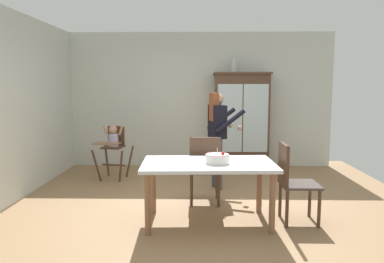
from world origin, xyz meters
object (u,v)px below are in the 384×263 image
high_chair_with_toddler (113,142)px  dining_chair_far_side (205,166)px  china_cabinet (242,121)px  adult_person (218,128)px  ceramic_vase (234,66)px  dining_table (209,170)px  dining_chair_right_end (292,177)px  birthday_cake (218,159)px

high_chair_with_toddler → dining_chair_far_side: dining_chair_far_side is taller
china_cabinet → adult_person: size_ratio=1.24×
ceramic_vase → dining_table: size_ratio=0.17×
ceramic_vase → high_chair_with_toddler: size_ratio=0.28×
dining_chair_right_end → adult_person: bearing=29.4°
birthday_cake → dining_chair_far_side: 0.75m
ceramic_vase → high_chair_with_toddler: bearing=-158.0°
ceramic_vase → birthday_cake: bearing=-98.7°
high_chair_with_toddler → china_cabinet: bearing=29.7°
birthday_cake → dining_chair_far_side: (-0.13, 0.70, -0.24)m
high_chair_with_toddler → birthday_cake: 2.71m
china_cabinet → dining_chair_right_end: 2.92m
high_chair_with_toddler → dining_chair_far_side: 2.11m
ceramic_vase → adult_person: ceramic_vase is taller
china_cabinet → high_chair_with_toddler: size_ratio=2.00×
ceramic_vase → high_chair_with_toddler: ceramic_vase is taller
birthday_cake → high_chair_with_toddler: bearing=129.5°
ceramic_vase → high_chair_with_toddler: (-2.18, -0.88, -1.36)m
high_chair_with_toddler → dining_chair_far_side: (1.59, -1.39, -0.10)m
birthday_cake → dining_table: bearing=156.5°
high_chair_with_toddler → dining_table: (1.62, -2.04, -0.01)m
high_chair_with_toddler → dining_chair_right_end: size_ratio=0.99×
ceramic_vase → dining_chair_far_side: bearing=-104.5°
adult_person → dining_chair_right_end: (0.81, -1.46, -0.41)m
high_chair_with_toddler → dining_chair_far_side: bearing=-32.0°
dining_table → birthday_cake: bearing=-23.5°
birthday_cake → dining_chair_right_end: 0.93m
dining_table → dining_chair_far_side: bearing=92.6°
high_chair_with_toddler → dining_table: size_ratio=0.60×
china_cabinet → ceramic_vase: (-0.16, 0.00, 1.06)m
ceramic_vase → dining_chair_right_end: ceramic_vase is taller
china_cabinet → high_chair_with_toddler: (-2.34, -0.88, -0.30)m
ceramic_vase → dining_table: (-0.56, -2.93, -1.37)m
dining_table → dining_chair_far_side: size_ratio=1.66×
birthday_cake → dining_chair_right_end: (0.89, 0.09, -0.24)m
adult_person → dining_chair_far_side: adult_person is taller
adult_person → birthday_cake: bearing=160.3°
adult_person → china_cabinet: bearing=-37.4°
china_cabinet → birthday_cake: bearing=-101.7°
high_chair_with_toddler → birthday_cake: (1.72, -2.09, 0.14)m
dining_chair_right_end → birthday_cake: bearing=96.0°
ceramic_vase → dining_chair_far_side: ceramic_vase is taller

